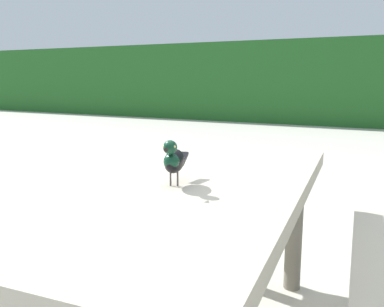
% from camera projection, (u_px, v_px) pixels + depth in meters
% --- Properties ---
extents(hedge_wall, '(28.00, 1.71, 2.06)m').
position_uv_depth(hedge_wall, '(356.00, 82.00, 10.06)').
color(hedge_wall, '#235B23').
rests_on(hedge_wall, ground).
extents(picnic_table_foreground, '(1.80, 1.85, 0.74)m').
position_uv_depth(picnic_table_foreground, '(202.00, 228.00, 1.63)').
color(picnic_table_foreground, '#B2A893').
rests_on(picnic_table_foreground, ground).
extents(bird_grackle, '(0.11, 0.28, 0.18)m').
position_uv_depth(bird_grackle, '(174.00, 160.00, 1.54)').
color(bird_grackle, black).
rests_on(bird_grackle, picnic_table_foreground).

